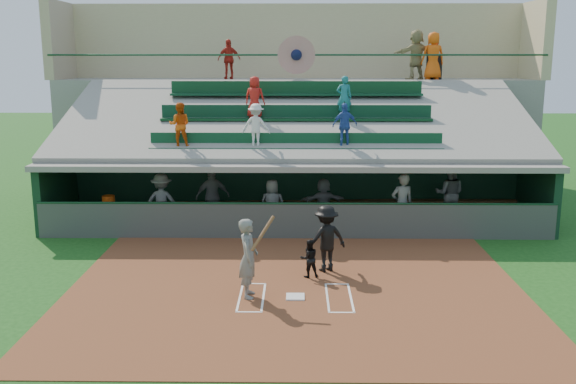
{
  "coord_description": "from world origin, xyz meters",
  "views": [
    {
      "loc": [
        0.02,
        -14.17,
        5.55
      ],
      "look_at": [
        -0.22,
        3.5,
        1.8
      ],
      "focal_mm": 40.0,
      "sensor_mm": 36.0,
      "label": 1
    }
  ],
  "objects_px": {
    "catcher": "(309,258)",
    "water_cooler": "(109,202)",
    "white_table": "(109,218)",
    "home_plate": "(295,297)",
    "batter_at_plate": "(249,258)",
    "trash_bin": "(434,67)"
  },
  "relations": [
    {
      "from": "catcher",
      "to": "batter_at_plate",
      "type": "bearing_deg",
      "value": 30.55
    },
    {
      "from": "white_table",
      "to": "water_cooler",
      "type": "relative_size",
      "value": 1.96
    },
    {
      "from": "white_table",
      "to": "home_plate",
      "type": "bearing_deg",
      "value": -41.66
    },
    {
      "from": "white_table",
      "to": "batter_at_plate",
      "type": "bearing_deg",
      "value": -47.02
    },
    {
      "from": "catcher",
      "to": "trash_bin",
      "type": "distance_m",
      "value": 13.58
    },
    {
      "from": "home_plate",
      "to": "batter_at_plate",
      "type": "bearing_deg",
      "value": 177.2
    },
    {
      "from": "catcher",
      "to": "water_cooler",
      "type": "bearing_deg",
      "value": -48.52
    },
    {
      "from": "catcher",
      "to": "white_table",
      "type": "bearing_deg",
      "value": -48.71
    },
    {
      "from": "home_plate",
      "to": "trash_bin",
      "type": "height_order",
      "value": "trash_bin"
    },
    {
      "from": "batter_at_plate",
      "to": "water_cooler",
      "type": "distance_m",
      "value": 7.72
    },
    {
      "from": "home_plate",
      "to": "batter_at_plate",
      "type": "distance_m",
      "value": 1.43
    },
    {
      "from": "batter_at_plate",
      "to": "water_cooler",
      "type": "height_order",
      "value": "batter_at_plate"
    },
    {
      "from": "catcher",
      "to": "trash_bin",
      "type": "bearing_deg",
      "value": -128.19
    },
    {
      "from": "batter_at_plate",
      "to": "white_table",
      "type": "distance_m",
      "value": 7.81
    },
    {
      "from": "white_table",
      "to": "water_cooler",
      "type": "bearing_deg",
      "value": -54.63
    },
    {
      "from": "home_plate",
      "to": "trash_bin",
      "type": "bearing_deg",
      "value": 66.27
    },
    {
      "from": "catcher",
      "to": "trash_bin",
      "type": "xyz_separation_m",
      "value": [
        5.38,
        11.59,
        4.58
      ]
    },
    {
      "from": "white_table",
      "to": "water_cooler",
      "type": "distance_m",
      "value": 0.55
    },
    {
      "from": "catcher",
      "to": "water_cooler",
      "type": "distance_m",
      "value": 7.86
    },
    {
      "from": "catcher",
      "to": "water_cooler",
      "type": "height_order",
      "value": "water_cooler"
    },
    {
      "from": "batter_at_plate",
      "to": "water_cooler",
      "type": "xyz_separation_m",
      "value": [
        -4.97,
        5.9,
        -0.03
      ]
    },
    {
      "from": "home_plate",
      "to": "trash_bin",
      "type": "relative_size",
      "value": 0.44
    }
  ]
}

